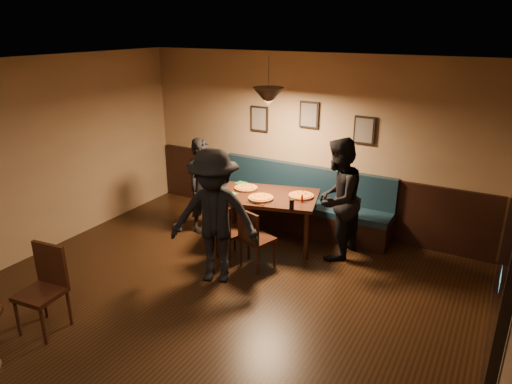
% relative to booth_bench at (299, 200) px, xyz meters
% --- Properties ---
extents(floor, '(7.00, 7.00, 0.00)m').
position_rel_booth_bench_xyz_m(floor, '(0.00, -3.20, -0.50)').
color(floor, black).
rests_on(floor, ground).
extents(ceiling, '(7.00, 7.00, 0.00)m').
position_rel_booth_bench_xyz_m(ceiling, '(0.00, -3.20, 2.30)').
color(ceiling, silver).
rests_on(ceiling, ground).
extents(wall_back, '(6.00, 0.00, 6.00)m').
position_rel_booth_bench_xyz_m(wall_back, '(0.00, 0.30, 0.90)').
color(wall_back, '#8C704F').
rests_on(wall_back, ground).
extents(wall_right, '(0.00, 7.00, 7.00)m').
position_rel_booth_bench_xyz_m(wall_right, '(3.00, -3.20, 0.90)').
color(wall_right, '#8C704F').
rests_on(wall_right, ground).
extents(wainscot, '(5.88, 0.06, 1.00)m').
position_rel_booth_bench_xyz_m(wainscot, '(0.00, 0.27, 0.00)').
color(wainscot, black).
rests_on(wainscot, ground).
extents(booth_bench, '(3.00, 0.60, 1.00)m').
position_rel_booth_bench_xyz_m(booth_bench, '(0.00, 0.00, 0.00)').
color(booth_bench, '#0F232D').
rests_on(booth_bench, ground).
extents(window_frame, '(0.06, 2.56, 1.86)m').
position_rel_booth_bench_xyz_m(window_frame, '(2.96, -2.70, 1.00)').
color(window_frame, black).
rests_on(window_frame, wall_right).
extents(window_glass, '(0.00, 2.40, 2.40)m').
position_rel_booth_bench_xyz_m(window_glass, '(2.93, -2.70, 1.00)').
color(window_glass, black).
rests_on(window_glass, wall_right).
extents(picture_left, '(0.32, 0.04, 0.42)m').
position_rel_booth_bench_xyz_m(picture_left, '(-0.90, 0.27, 1.20)').
color(picture_left, black).
rests_on(picture_left, wall_back).
extents(picture_center, '(0.32, 0.04, 0.42)m').
position_rel_booth_bench_xyz_m(picture_center, '(0.00, 0.27, 1.35)').
color(picture_center, black).
rests_on(picture_center, wall_back).
extents(picture_right, '(0.32, 0.04, 0.42)m').
position_rel_booth_bench_xyz_m(picture_right, '(0.90, 0.27, 1.20)').
color(picture_right, black).
rests_on(picture_right, wall_back).
extents(pendant_lamp, '(0.44, 0.44, 0.25)m').
position_rel_booth_bench_xyz_m(pendant_lamp, '(-0.20, -0.74, 1.75)').
color(pendant_lamp, black).
rests_on(pendant_lamp, ceiling).
extents(dining_table, '(1.67, 1.30, 0.79)m').
position_rel_booth_bench_xyz_m(dining_table, '(-0.20, -0.74, -0.10)').
color(dining_table, black).
rests_on(dining_table, floor).
extents(chair_near_left, '(0.50, 0.50, 0.88)m').
position_rel_booth_bench_xyz_m(chair_near_left, '(-0.40, -1.43, -0.06)').
color(chair_near_left, black).
rests_on(chair_near_left, floor).
extents(chair_near_right, '(0.48, 0.48, 0.87)m').
position_rel_booth_bench_xyz_m(chair_near_right, '(0.03, -1.45, -0.06)').
color(chair_near_right, black).
rests_on(chair_near_right, floor).
extents(diner_left, '(0.50, 0.63, 1.54)m').
position_rel_booth_bench_xyz_m(diner_left, '(-1.33, -0.81, 0.27)').
color(diner_left, black).
rests_on(diner_left, floor).
extents(diner_right, '(0.72, 0.90, 1.76)m').
position_rel_booth_bench_xyz_m(diner_right, '(0.85, -0.62, 0.38)').
color(diner_right, black).
rests_on(diner_right, floor).
extents(diner_front, '(1.31, 1.01, 1.78)m').
position_rel_booth_bench_xyz_m(diner_front, '(-0.29, -2.02, 0.39)').
color(diner_front, black).
rests_on(diner_front, floor).
extents(pizza_a, '(0.40, 0.40, 0.04)m').
position_rel_booth_bench_xyz_m(pizza_a, '(-0.61, -0.67, 0.31)').
color(pizza_a, orange).
rests_on(pizza_a, dining_table).
extents(pizza_b, '(0.37, 0.37, 0.04)m').
position_rel_booth_bench_xyz_m(pizza_b, '(-0.20, -0.94, 0.31)').
color(pizza_b, '#BF8224').
rests_on(pizza_b, dining_table).
extents(pizza_c, '(0.44, 0.44, 0.04)m').
position_rel_booth_bench_xyz_m(pizza_c, '(0.27, -0.57, 0.31)').
color(pizza_c, orange).
rests_on(pizza_c, dining_table).
extents(soda_glass, '(0.07, 0.07, 0.15)m').
position_rel_booth_bench_xyz_m(soda_glass, '(0.36, -1.08, 0.36)').
color(soda_glass, black).
rests_on(soda_glass, dining_table).
extents(tabasco_bottle, '(0.04, 0.04, 0.13)m').
position_rel_booth_bench_xyz_m(tabasco_bottle, '(0.37, -0.76, 0.36)').
color(tabasco_bottle, '#901404').
rests_on(tabasco_bottle, dining_table).
extents(napkin_a, '(0.17, 0.17, 0.01)m').
position_rel_booth_bench_xyz_m(napkin_a, '(-0.82, -0.47, 0.29)').
color(napkin_a, '#1B6824').
rests_on(napkin_a, dining_table).
extents(napkin_b, '(0.19, 0.19, 0.01)m').
position_rel_booth_bench_xyz_m(napkin_b, '(-0.70, -0.98, 0.29)').
color(napkin_b, '#217C31').
rests_on(napkin_b, dining_table).
extents(cutlery_set, '(0.20, 0.04, 0.00)m').
position_rel_booth_bench_xyz_m(cutlery_set, '(-0.18, -1.15, 0.29)').
color(cutlery_set, '#B9B9BD').
rests_on(cutlery_set, dining_table).
extents(cafe_chair_far, '(0.48, 0.48, 0.97)m').
position_rel_booth_bench_xyz_m(cafe_chair_far, '(-1.31, -3.86, -0.01)').
color(cafe_chair_far, black).
rests_on(cafe_chair_far, floor).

